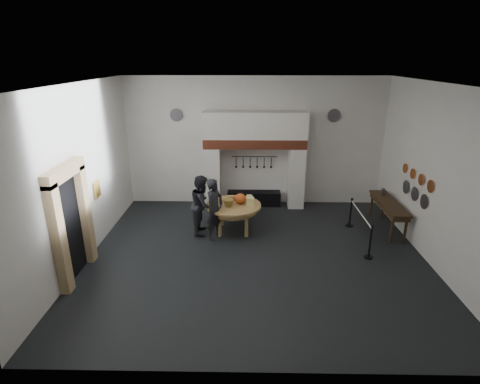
{
  "coord_description": "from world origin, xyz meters",
  "views": [
    {
      "loc": [
        -0.28,
        -8.96,
        5.09
      ],
      "look_at": [
        -0.47,
        1.34,
        1.35
      ],
      "focal_mm": 28.0,
      "sensor_mm": 36.0,
      "label": 1
    }
  ],
  "objects_px": {
    "iron_range": "(254,198)",
    "visitor_far": "(202,204)",
    "work_table": "(234,206)",
    "barrier_post_far": "(351,213)",
    "barrier_post_near": "(370,243)",
    "side_table": "(389,203)",
    "visitor_near": "(215,209)"
  },
  "relations": [
    {
      "from": "iron_range",
      "to": "work_table",
      "type": "xyz_separation_m",
      "value": [
        -0.67,
        -2.18,
        0.59
      ]
    },
    {
      "from": "barrier_post_near",
      "to": "side_table",
      "type": "bearing_deg",
      "value": 59.06
    },
    {
      "from": "visitor_far",
      "to": "barrier_post_far",
      "type": "xyz_separation_m",
      "value": [
        4.61,
        0.5,
        -0.45
      ]
    },
    {
      "from": "barrier_post_near",
      "to": "barrier_post_far",
      "type": "distance_m",
      "value": 2.0
    },
    {
      "from": "barrier_post_far",
      "to": "side_table",
      "type": "bearing_deg",
      "value": -9.87
    },
    {
      "from": "iron_range",
      "to": "barrier_post_far",
      "type": "xyz_separation_m",
      "value": [
        3.01,
        -1.77,
        0.2
      ]
    },
    {
      "from": "work_table",
      "to": "barrier_post_far",
      "type": "bearing_deg",
      "value": 6.35
    },
    {
      "from": "iron_range",
      "to": "barrier_post_far",
      "type": "relative_size",
      "value": 2.11
    },
    {
      "from": "iron_range",
      "to": "barrier_post_far",
      "type": "bearing_deg",
      "value": -30.46
    },
    {
      "from": "barrier_post_near",
      "to": "visitor_far",
      "type": "bearing_deg",
      "value": 162.0
    },
    {
      "from": "visitor_far",
      "to": "barrier_post_far",
      "type": "height_order",
      "value": "visitor_far"
    },
    {
      "from": "iron_range",
      "to": "visitor_near",
      "type": "relative_size",
      "value": 1.03
    },
    {
      "from": "side_table",
      "to": "work_table",
      "type": "bearing_deg",
      "value": -177.35
    },
    {
      "from": "visitor_near",
      "to": "work_table",
      "type": "bearing_deg",
      "value": -17.11
    },
    {
      "from": "visitor_far",
      "to": "barrier_post_near",
      "type": "bearing_deg",
      "value": -105.26
    },
    {
      "from": "iron_range",
      "to": "side_table",
      "type": "xyz_separation_m",
      "value": [
        4.1,
        -1.96,
        0.62
      ]
    },
    {
      "from": "visitor_near",
      "to": "barrier_post_far",
      "type": "distance_m",
      "value": 4.33
    },
    {
      "from": "iron_range",
      "to": "work_table",
      "type": "relative_size",
      "value": 1.14
    },
    {
      "from": "work_table",
      "to": "visitor_near",
      "type": "height_order",
      "value": "visitor_near"
    },
    {
      "from": "work_table",
      "to": "side_table",
      "type": "distance_m",
      "value": 4.77
    },
    {
      "from": "side_table",
      "to": "barrier_post_far",
      "type": "distance_m",
      "value": 1.18
    },
    {
      "from": "visitor_near",
      "to": "side_table",
      "type": "distance_m",
      "value": 5.35
    },
    {
      "from": "work_table",
      "to": "visitor_far",
      "type": "distance_m",
      "value": 0.94
    },
    {
      "from": "iron_range",
      "to": "visitor_far",
      "type": "bearing_deg",
      "value": -125.12
    },
    {
      "from": "iron_range",
      "to": "side_table",
      "type": "height_order",
      "value": "side_table"
    },
    {
      "from": "side_table",
      "to": "visitor_far",
      "type": "bearing_deg",
      "value": -176.86
    },
    {
      "from": "visitor_far",
      "to": "visitor_near",
      "type": "bearing_deg",
      "value": -132.26
    },
    {
      "from": "work_table",
      "to": "barrier_post_far",
      "type": "xyz_separation_m",
      "value": [
        3.68,
        0.41,
        -0.39
      ]
    },
    {
      "from": "iron_range",
      "to": "visitor_near",
      "type": "bearing_deg",
      "value": -114.16
    },
    {
      "from": "visitor_far",
      "to": "side_table",
      "type": "relative_size",
      "value": 0.82
    },
    {
      "from": "iron_range",
      "to": "visitor_far",
      "type": "relative_size",
      "value": 1.05
    },
    {
      "from": "visitor_near",
      "to": "visitor_far",
      "type": "xyz_separation_m",
      "value": [
        -0.4,
        0.4,
        -0.02
      ]
    }
  ]
}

